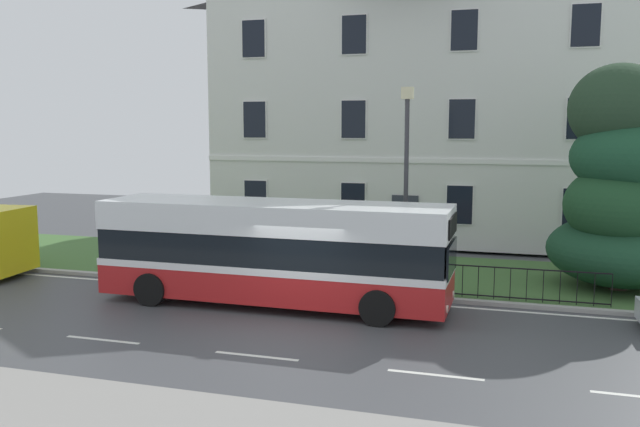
{
  "coord_description": "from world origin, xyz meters",
  "views": [
    {
      "loc": [
        5.47,
        -15.14,
        5.13
      ],
      "look_at": [
        -0.48,
        4.84,
        2.39
      ],
      "focal_mm": 37.18,
      "sensor_mm": 36.0,
      "label": 1
    }
  ],
  "objects_px": {
    "street_lamp_post": "(406,174)",
    "georgian_townhouse": "(424,90)",
    "single_decker_bus": "(274,251)",
    "evergreen_tree": "(622,192)",
    "litter_bin": "(295,262)"
  },
  "relations": [
    {
      "from": "evergreen_tree",
      "to": "single_decker_bus",
      "type": "distance_m",
      "value": 10.79
    },
    {
      "from": "single_decker_bus",
      "to": "street_lamp_post",
      "type": "relative_size",
      "value": 1.64
    },
    {
      "from": "litter_bin",
      "to": "single_decker_bus",
      "type": "bearing_deg",
      "value": -84.58
    },
    {
      "from": "litter_bin",
      "to": "georgian_townhouse",
      "type": "bearing_deg",
      "value": 78.13
    },
    {
      "from": "evergreen_tree",
      "to": "litter_bin",
      "type": "xyz_separation_m",
      "value": [
        -9.99,
        -1.78,
        -2.39
      ]
    },
    {
      "from": "georgian_townhouse",
      "to": "single_decker_bus",
      "type": "distance_m",
      "value": 15.64
    },
    {
      "from": "street_lamp_post",
      "to": "georgian_townhouse",
      "type": "bearing_deg",
      "value": 95.34
    },
    {
      "from": "georgian_townhouse",
      "to": "litter_bin",
      "type": "distance_m",
      "value": 13.66
    },
    {
      "from": "georgian_townhouse",
      "to": "litter_bin",
      "type": "xyz_separation_m",
      "value": [
        -2.51,
        -11.95,
        -6.13
      ]
    },
    {
      "from": "georgian_townhouse",
      "to": "evergreen_tree",
      "type": "height_order",
      "value": "georgian_townhouse"
    },
    {
      "from": "georgian_townhouse",
      "to": "single_decker_bus",
      "type": "height_order",
      "value": "georgian_townhouse"
    },
    {
      "from": "evergreen_tree",
      "to": "georgian_townhouse",
      "type": "bearing_deg",
      "value": 126.32
    },
    {
      "from": "street_lamp_post",
      "to": "litter_bin",
      "type": "bearing_deg",
      "value": -179.75
    },
    {
      "from": "street_lamp_post",
      "to": "litter_bin",
      "type": "height_order",
      "value": "street_lamp_post"
    },
    {
      "from": "evergreen_tree",
      "to": "single_decker_bus",
      "type": "relative_size",
      "value": 0.68
    }
  ]
}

